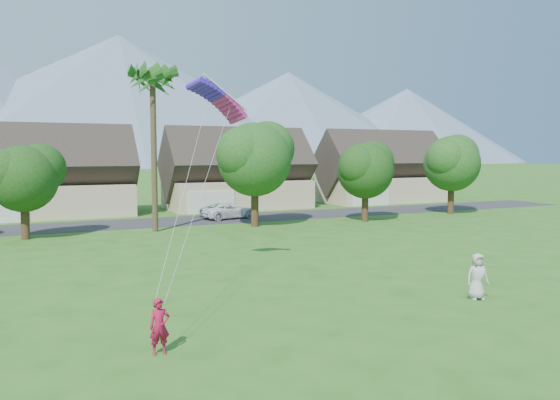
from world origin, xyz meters
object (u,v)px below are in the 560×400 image
kite_flyer (160,326)px  parked_car (229,211)px  watcher (477,276)px  parafoil_kite (218,97)px

kite_flyer → parked_car: (13.11, 31.16, -0.12)m
kite_flyer → parked_car: 33.81m
kite_flyer → watcher: size_ratio=0.89×
kite_flyer → watcher: watcher is taller
parked_car → parafoil_kite: size_ratio=1.56×
kite_flyer → watcher: 13.20m
parafoil_kite → kite_flyer: bearing=-136.3°
parafoil_kite → watcher: bearing=-63.7°
watcher → parked_car: bearing=105.2°
watcher → parked_car: size_ratio=0.36×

